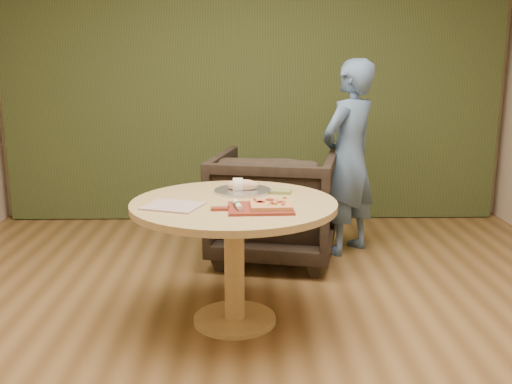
{
  "coord_description": "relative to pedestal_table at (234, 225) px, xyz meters",
  "views": [
    {
      "loc": [
        -0.07,
        -2.7,
        1.53
      ],
      "look_at": [
        -0.02,
        0.25,
        0.86
      ],
      "focal_mm": 40.0,
      "sensor_mm": 36.0,
      "label": 1
    }
  ],
  "objects": [
    {
      "name": "armchair",
      "position": [
        0.3,
        1.16,
        -0.13
      ],
      "size": [
        1.08,
        1.04,
        0.95
      ],
      "primitive_type": "imported",
      "rotation": [
        0.0,
        0.0,
        2.93
      ],
      "color": "black",
      "rests_on": "ground"
    },
    {
      "name": "flatbread_pizza",
      "position": [
        0.2,
        -0.19,
        0.17
      ],
      "size": [
        0.23,
        0.23,
        0.04
      ],
      "rotation": [
        0.0,
        0.0,
        0.04
      ],
      "color": "tan",
      "rests_on": "pizza_paddle"
    },
    {
      "name": "pedestal_table",
      "position": [
        0.0,
        0.0,
        0.0
      ],
      "size": [
        1.19,
        1.19,
        0.75
      ],
      "rotation": [
        0.0,
        0.0,
        0.08
      ],
      "color": "tan",
      "rests_on": "ground"
    },
    {
      "name": "serving_tray",
      "position": [
        0.05,
        0.24,
        0.15
      ],
      "size": [
        0.36,
        0.36,
        0.02
      ],
      "color": "silver",
      "rests_on": "pedestal_table"
    },
    {
      "name": "cutlery_roll",
      "position": [
        0.02,
        -0.2,
        0.17
      ],
      "size": [
        0.06,
        0.2,
        0.03
      ],
      "rotation": [
        0.0,
        0.0,
        0.19
      ],
      "color": "beige",
      "rests_on": "pizza_paddle"
    },
    {
      "name": "person_standing",
      "position": [
        0.9,
        1.31,
        0.17
      ],
      "size": [
        0.67,
        0.67,
        1.57
      ],
      "primitive_type": "imported",
      "rotation": [
        0.0,
        0.0,
        3.9
      ],
      "color": "slate",
      "rests_on": "ground"
    },
    {
      "name": "newspaper",
      "position": [
        -0.33,
        -0.13,
        0.15
      ],
      "size": [
        0.37,
        0.34,
        0.01
      ],
      "primitive_type": "cube",
      "rotation": [
        0.0,
        0.0,
        -0.34
      ],
      "color": "silver",
      "rests_on": "pedestal_table"
    },
    {
      "name": "bread_roll",
      "position": [
        0.04,
        0.24,
        0.18
      ],
      "size": [
        0.19,
        0.09,
        0.09
      ],
      "color": "#D2AE80",
      "rests_on": "serving_tray"
    },
    {
      "name": "pizza_paddle",
      "position": [
        0.14,
        -0.19,
        0.15
      ],
      "size": [
        0.45,
        0.29,
        0.01
      ],
      "rotation": [
        0.0,
        0.0,
        0.04
      ],
      "color": "maroon",
      "rests_on": "pedestal_table"
    },
    {
      "name": "curtain",
      "position": [
        0.14,
        2.4,
        0.79
      ],
      "size": [
        4.8,
        0.14,
        2.78
      ],
      "primitive_type": "cube",
      "color": "#2E3A1A",
      "rests_on": "ground"
    },
    {
      "name": "room_shell",
      "position": [
        0.14,
        -0.5,
        0.79
      ],
      "size": [
        5.04,
        6.04,
        2.84
      ],
      "color": "olive",
      "rests_on": "ground"
    },
    {
      "name": "green_packet",
      "position": [
        0.29,
        0.21,
        0.15
      ],
      "size": [
        0.14,
        0.12,
        0.02
      ],
      "primitive_type": "cube",
      "rotation": [
        0.0,
        0.0,
        -0.18
      ],
      "color": "#5A672E",
      "rests_on": "pedestal_table"
    }
  ]
}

